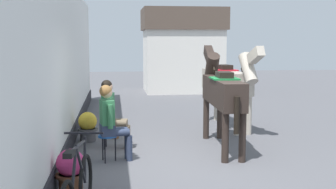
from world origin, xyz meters
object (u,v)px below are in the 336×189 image
Objects in this scene: seated_visitor_far at (111,110)px; satchel_bag at (112,134)px; saddled_horse_near at (222,91)px; saddled_horse_far at (228,82)px; flower_planter_near at (70,170)px; flower_planter_far at (88,126)px; seated_visitor_near at (111,119)px.

satchel_bag is (0.00, 0.92, -0.68)m from seated_visitor_far.
saddled_horse_near is 2.69m from satchel_bag.
flower_planter_near is (-3.43, -4.29, -0.82)m from saddled_horse_far.
flower_planter_far is (0.06, 3.26, 0.00)m from flower_planter_near.
seated_visitor_far is 0.47× the size of saddled_horse_far.
saddled_horse_far is at bearing -125.70° from satchel_bag.
flower_planter_near is 3.54m from satchel_bag.
saddled_horse_far is (0.65, 1.94, 0.00)m from saddled_horse_near.
flower_planter_far is at bearing 88.99° from flower_planter_near.
flower_planter_far is at bearing 161.56° from saddled_horse_near.
saddled_horse_near reaches higher than seated_visitor_near.
saddled_horse_near reaches higher than flower_planter_far.
flower_planter_near is 3.26m from flower_planter_far.
seated_visitor_far reaches higher than flower_planter_far.
seated_visitor_far reaches higher than satchel_bag.
satchel_bag is (0.01, 1.88, -0.68)m from seated_visitor_near.
flower_planter_near and flower_planter_far have the same top height.
seated_visitor_far reaches higher than flower_planter_near.
seated_visitor_near is 2.36m from saddled_horse_near.
saddled_horse_near is 4.69× the size of flower_planter_far.
seated_visitor_near is 4.96× the size of satchel_bag.
seated_visitor_near is at bearing -72.80° from flower_planter_far.
seated_visitor_near is 1.76m from flower_planter_near.
saddled_horse_far is at bearing 71.46° from saddled_horse_near.
seated_visitor_far is at bearing 128.34° from satchel_bag.
flower_planter_near is at bearing -102.58° from seated_visitor_far.
saddled_horse_far reaches higher than flower_planter_far.
saddled_horse_near is 4.69× the size of flower_planter_near.
seated_visitor_near is 0.96m from seated_visitor_far.
saddled_horse_far is at bearing 17.03° from flower_planter_far.
saddled_horse_near is 10.71× the size of satchel_bag.
seated_visitor_near is 2.17× the size of flower_planter_far.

